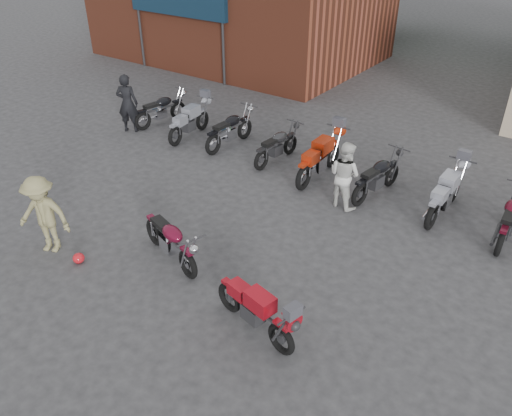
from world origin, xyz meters
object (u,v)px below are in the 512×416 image
Objects in this scene: row_bike_3 at (277,144)px; row_bike_5 at (378,175)px; sportbike at (256,308)px; row_bike_1 at (190,120)px; row_bike_2 at (230,128)px; row_bike_4 at (320,156)px; person_light at (344,175)px; person_tan at (43,215)px; person_dark at (127,103)px; helmet at (79,258)px; row_bike_0 at (161,108)px; row_bike_6 at (446,192)px; vintage_motorcycle at (170,238)px; row_bike_7 at (510,216)px.

row_bike_5 is (3.06, -0.12, 0.03)m from row_bike_3.
row_bike_1 reaches higher than sportbike.
row_bike_4 is (3.14, -0.19, 0.05)m from row_bike_2.
person_light is at bearing -108.69° from row_bike_3.
person_tan is 6.81m from row_bike_4.
person_dark is 1.00× the size of row_bike_3.
row_bike_2 is at bearing 99.55° from helmet.
helmet is 0.12× the size of row_bike_0.
person_dark reaches higher than person_light.
row_bike_0 is 2.90m from row_bike_2.
row_bike_6 is (3.26, 0.09, -0.03)m from row_bike_4.
row_bike_0 is 0.99× the size of row_bike_5.
row_bike_5 is (6.20, 0.03, -0.01)m from row_bike_1.
person_light reaches higher than row_bike_5.
row_bike_3 is (-0.84, 5.07, -0.03)m from vintage_motorcycle.
person_dark is (-8.38, 4.75, 0.39)m from sportbike.
sportbike is 4.92m from person_tan.
vintage_motorcycle is 4.96m from row_bike_4.
row_bike_0 is at bearing 73.39° from row_bike_1.
row_bike_2 is 3.15m from row_bike_4.
person_light is 0.96× the size of person_tan.
row_bike_5 is at bearing -96.67° from row_bike_1.
row_bike_7 is at bearing -88.50° from row_bike_3.
row_bike_2 is (-4.32, 1.12, -0.24)m from person_light.
row_bike_4 is (-1.17, 0.93, -0.20)m from person_light.
row_bike_4 is (6.45, 0.77, -0.29)m from person_dark.
person_dark reaches higher than row_bike_3.
helmet is 7.48m from row_bike_0.
helmet is at bearing 100.70° from person_dark.
sportbike is at bearing 150.11° from row_bike_7.
row_bike_5 is at bearing 156.94° from person_dark.
vintage_motorcycle reaches higher than sportbike.
row_bike_5 is 1.64m from row_bike_6.
helmet is at bearing -164.74° from row_bike_1.
person_tan is at bearing 125.44° from row_bike_7.
person_tan is at bearing 153.31° from row_bike_4.
helmet is at bearing -125.34° from vintage_motorcycle.
row_bike_7 reaches higher than helmet.
row_bike_6 is at bearing -142.19° from person_light.
person_light reaches higher than row_bike_3.
row_bike_3 is at bearing -81.77° from row_bike_0.
sportbike is 7.64m from row_bike_2.
person_dark is 5.11m from row_bike_3.
row_bike_5 reaches higher than row_bike_3.
person_tan is at bearing 170.31° from row_bike_3.
row_bike_2 is 1.03× the size of row_bike_5.
person_light is 0.87× the size of row_bike_7.
helmet is 0.12× the size of row_bike_7.
row_bike_2 is at bearing 167.60° from person_dark.
row_bike_2 reaches higher than helmet.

